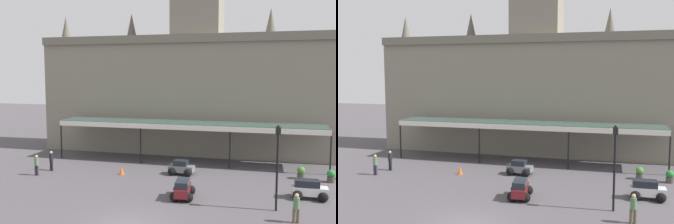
% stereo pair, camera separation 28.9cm
% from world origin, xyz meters
% --- Properties ---
extents(station_building, '(32.03, 6.19, 21.32)m').
position_xyz_m(station_building, '(0.00, 20.67, 6.99)').
color(station_building, gray).
rests_on(station_building, ground).
extents(entrance_canopy, '(24.39, 3.26, 3.73)m').
position_xyz_m(entrance_canopy, '(-0.00, 15.36, 3.60)').
color(entrance_canopy, '#38564C').
rests_on(entrance_canopy, ground).
extents(car_maroon_estate, '(1.67, 2.32, 1.27)m').
position_xyz_m(car_maroon_estate, '(1.82, 5.45, 0.56)').
color(car_maroon_estate, maroon).
rests_on(car_maroon_estate, ground).
extents(car_white_estate, '(2.25, 1.55, 1.27)m').
position_xyz_m(car_white_estate, '(9.86, 7.42, 0.56)').
color(car_white_estate, silver).
rests_on(car_white_estate, ground).
extents(car_grey_sedan, '(2.12, 1.64, 1.19)m').
position_xyz_m(car_grey_sedan, '(0.45, 11.11, 0.50)').
color(car_grey_sedan, slate).
rests_on(car_grey_sedan, ground).
extents(pedestrian_beside_cars, '(0.36, 0.34, 1.67)m').
position_xyz_m(pedestrian_beside_cars, '(-10.49, 9.63, 0.91)').
color(pedestrian_beside_cars, black).
rests_on(pedestrian_beside_cars, ground).
extents(pedestrian_crossing_forecourt, '(0.39, 0.34, 1.67)m').
position_xyz_m(pedestrian_crossing_forecourt, '(8.75, 2.97, 0.91)').
color(pedestrian_crossing_forecourt, brown).
rests_on(pedestrian_crossing_forecourt, ground).
extents(pedestrian_near_entrance, '(0.39, 0.34, 1.67)m').
position_xyz_m(pedestrian_near_entrance, '(-10.81, 7.99, 0.91)').
color(pedestrian_near_entrance, '#3F384C').
rests_on(pedestrian_near_entrance, ground).
extents(victorian_lamppost, '(0.30, 0.30, 5.21)m').
position_xyz_m(victorian_lamppost, '(7.72, 4.64, 3.22)').
color(victorian_lamppost, black).
rests_on(victorian_lamppost, ground).
extents(traffic_cone, '(0.40, 0.40, 0.66)m').
position_xyz_m(traffic_cone, '(-4.29, 10.01, 0.33)').
color(traffic_cone, orange).
rests_on(traffic_cone, ground).
extents(planter_forecourt_centre, '(0.60, 0.60, 0.96)m').
position_xyz_m(planter_forecourt_centre, '(9.76, 12.33, 0.49)').
color(planter_forecourt_centre, '#47423D').
rests_on(planter_forecourt_centre, ground).
extents(planter_by_canopy, '(0.60, 0.60, 0.96)m').
position_xyz_m(planter_by_canopy, '(11.87, 11.88, 0.49)').
color(planter_by_canopy, '#47423D').
rests_on(planter_by_canopy, ground).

